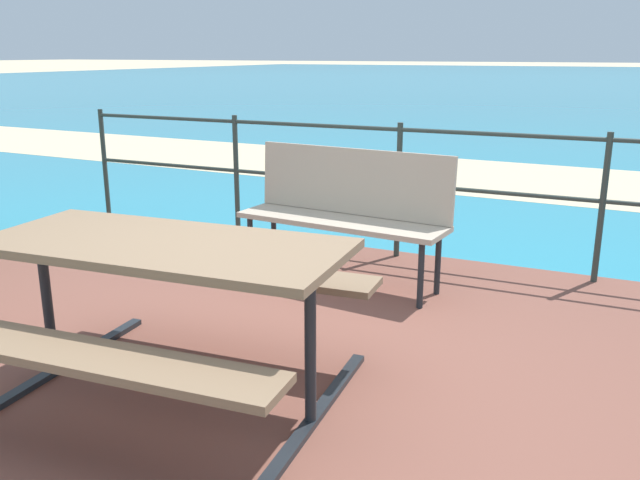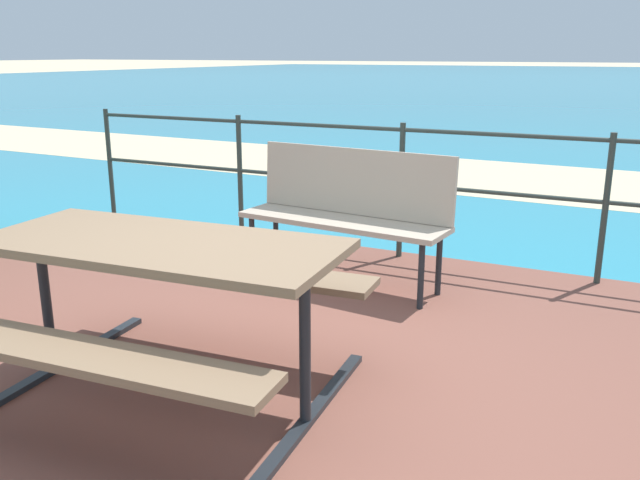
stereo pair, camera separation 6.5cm
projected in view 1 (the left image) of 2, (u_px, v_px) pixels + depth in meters
ground_plane at (230, 404)px, 3.23m from camera, size 240.00×240.00×0.00m
patio_paving at (230, 398)px, 3.23m from camera, size 6.40×5.20×0.06m
sea_water at (609, 82)px, 38.16m from camera, size 90.00×90.00×0.01m
beach_strip at (496, 178)px, 9.02m from camera, size 54.06×4.73×0.01m
picnic_table at (166, 279)px, 3.01m from camera, size 1.73×1.50×0.77m
park_bench at (347, 204)px, 4.65m from camera, size 1.51×0.55×0.93m
railing_fence at (399, 173)px, 5.20m from camera, size 5.94×0.04×1.06m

